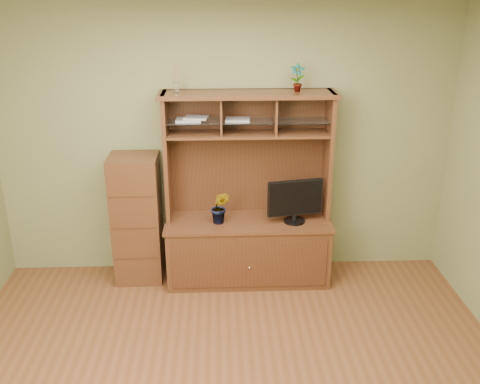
{
  "coord_description": "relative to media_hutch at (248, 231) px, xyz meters",
  "views": [
    {
      "loc": [
        -0.06,
        -3.12,
        2.82
      ],
      "look_at": [
        0.12,
        1.2,
        1.15
      ],
      "focal_mm": 40.0,
      "sensor_mm": 36.0,
      "label": 1
    }
  ],
  "objects": [
    {
      "name": "room",
      "position": [
        -0.22,
        -1.73,
        0.83
      ],
      "size": [
        4.54,
        4.04,
        2.74
      ],
      "color": "brown",
      "rests_on": "ground"
    },
    {
      "name": "media_hutch",
      "position": [
        0.0,
        0.0,
        0.0
      ],
      "size": [
        1.66,
        0.61,
        1.9
      ],
      "color": "#402212",
      "rests_on": "room"
    },
    {
      "name": "monitor",
      "position": [
        0.45,
        -0.08,
        0.35
      ],
      "size": [
        0.54,
        0.21,
        0.43
      ],
      "rotation": [
        0.0,
        0.0,
        0.19
      ],
      "color": "black",
      "rests_on": "media_hutch"
    },
    {
      "name": "orchid_plant",
      "position": [
        -0.27,
        -0.08,
        0.29
      ],
      "size": [
        0.21,
        0.19,
        0.33
      ],
      "primitive_type": "imported",
      "rotation": [
        0.0,
        0.0,
        -0.25
      ],
      "color": "#31531C",
      "rests_on": "media_hutch"
    },
    {
      "name": "top_plant",
      "position": [
        0.45,
        0.08,
        1.51
      ],
      "size": [
        0.15,
        0.11,
        0.26
      ],
      "primitive_type": "imported",
      "rotation": [
        0.0,
        0.0,
        -0.15
      ],
      "color": "#356322",
      "rests_on": "media_hutch"
    },
    {
      "name": "reed_diffuser",
      "position": [
        -0.66,
        0.08,
        1.48
      ],
      "size": [
        0.05,
        0.05,
        0.26
      ],
      "color": "silver",
      "rests_on": "media_hutch"
    },
    {
      "name": "magazines",
      "position": [
        -0.39,
        0.08,
        1.13
      ],
      "size": [
        0.7,
        0.2,
        0.04
      ],
      "color": "#A1A0A5",
      "rests_on": "media_hutch"
    },
    {
      "name": "side_cabinet",
      "position": [
        -1.1,
        0.04,
        0.13
      ],
      "size": [
        0.47,
        0.43,
        1.3
      ],
      "color": "#402212",
      "rests_on": "room"
    }
  ]
}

